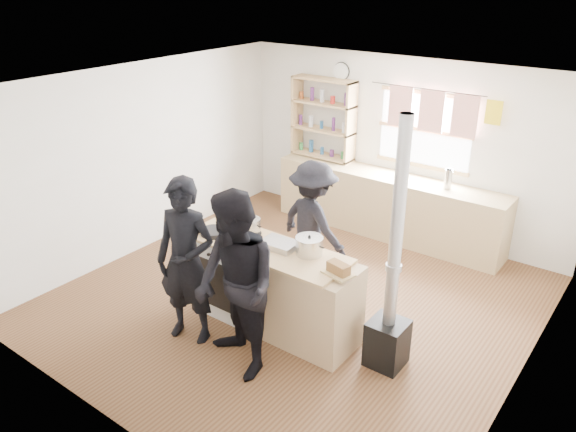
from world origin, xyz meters
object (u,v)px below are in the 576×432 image
object	(u,v)px
stockpot_counter	(309,246)
bread_board	(338,270)
thermos	(448,179)
person_far	(313,224)
person_near_left	(186,262)
person_near_right	(236,286)
stockpot_stove	(251,225)
flue_heater	(390,307)
cooking_island	(277,289)
skillet_greens	(214,231)
roast_tray	(279,244)

from	to	relation	value
stockpot_counter	bread_board	size ratio (longest dim) A/B	0.89
thermos	person_far	bearing A→B (deg)	-118.33
person_near_left	person_far	xyz separation A→B (m)	(0.39, 1.69, -0.11)
person_near_right	person_far	world-z (taller)	person_near_right
thermos	stockpot_stove	distance (m)	2.86
flue_heater	person_far	world-z (taller)	flue_heater
cooking_island	stockpot_stove	distance (m)	0.75
cooking_island	bread_board	world-z (taller)	bread_board
stockpot_counter	flue_heater	bearing A→B (deg)	0.98
flue_heater	thermos	bearing A→B (deg)	101.53
cooking_island	skillet_greens	xyz separation A→B (m)	(-0.77, -0.10, 0.49)
stockpot_stove	cooking_island	bearing A→B (deg)	-19.57
cooking_island	person_far	xyz separation A→B (m)	(-0.24, 1.02, 0.31)
skillet_greens	thermos	bearing A→B (deg)	62.80
roast_tray	person_near_left	size ratio (longest dim) A/B	0.22
thermos	roast_tray	size ratio (longest dim) A/B	0.70
bread_board	person_near_left	distance (m)	1.53
stockpot_counter	person_near_right	xyz separation A→B (m)	(-0.20, -0.89, -0.11)
skillet_greens	bread_board	xyz separation A→B (m)	(1.54, 0.05, 0.02)
flue_heater	person_near_left	world-z (taller)	flue_heater
thermos	skillet_greens	distance (m)	3.23
cooking_island	roast_tray	xyz separation A→B (m)	(-0.02, 0.07, 0.50)
stockpot_counter	flue_heater	distance (m)	0.99
person_near_right	person_far	bearing A→B (deg)	123.90
flue_heater	cooking_island	bearing A→B (deg)	-173.46
stockpot_counter	cooking_island	bearing A→B (deg)	-158.42
bread_board	person_far	bearing A→B (deg)	133.46
person_near_left	person_far	world-z (taller)	person_near_left
bread_board	person_far	world-z (taller)	person_far
flue_heater	person_near_left	xyz separation A→B (m)	(-1.87, -0.81, 0.23)
stockpot_counter	person_far	xyz separation A→B (m)	(-0.56, 0.89, -0.25)
person_near_left	bread_board	bearing A→B (deg)	7.52
roast_tray	bread_board	world-z (taller)	bread_board
stockpot_counter	person_near_right	size ratio (longest dim) A/B	0.15
cooking_island	stockpot_stove	xyz separation A→B (m)	(-0.48, 0.17, 0.54)
roast_tray	bread_board	bearing A→B (deg)	-8.48
skillet_greens	person_near_right	size ratio (longest dim) A/B	0.23
thermos	skillet_greens	world-z (taller)	thermos
roast_tray	stockpot_stove	world-z (taller)	stockpot_stove
stockpot_counter	bread_board	world-z (taller)	stockpot_counter
cooking_island	roast_tray	world-z (taller)	roast_tray
roast_tray	stockpot_counter	world-z (taller)	stockpot_counter
person_near_left	stockpot_counter	bearing A→B (deg)	23.65
skillet_greens	stockpot_stove	xyz separation A→B (m)	(0.29, 0.27, 0.05)
person_far	skillet_greens	bearing A→B (deg)	78.47
person_near_left	person_near_right	distance (m)	0.75
thermos	bread_board	bearing A→B (deg)	-88.61
roast_tray	person_near_left	distance (m)	0.96
thermos	stockpot_stove	world-z (taller)	thermos
thermos	person_near_left	world-z (taller)	person_near_left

